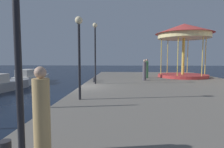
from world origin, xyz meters
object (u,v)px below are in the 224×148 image
object	(u,v)px
carousel	(184,37)
lamp_post_near_edge	(16,5)
person_mid_promenade	(147,69)
lamp_post_far_end	(95,43)
person_near_carousel	(144,71)
lamp_post_mid_promenade	(79,43)
bollard_north	(95,79)
bollard_center	(94,80)
person_far_corner	(42,114)
motorboat_white	(31,78)

from	to	relation	value
carousel	lamp_post_near_edge	world-z (taller)	carousel
person_mid_promenade	lamp_post_far_end	bearing A→B (deg)	-135.44
lamp_post_far_end	person_near_carousel	bearing A→B (deg)	30.64
lamp_post_mid_promenade	lamp_post_far_end	distance (m)	5.70
carousel	bollard_north	world-z (taller)	carousel
carousel	bollard_center	distance (m)	10.75
lamp_post_far_end	carousel	bearing A→B (deg)	33.17
lamp_post_far_end	bollard_center	distance (m)	3.13
lamp_post_mid_promenade	person_near_carousel	bearing A→B (deg)	63.18
lamp_post_mid_promenade	person_mid_promenade	size ratio (longest dim) A/B	2.05
lamp_post_mid_promenade	person_near_carousel	distance (m)	9.30
lamp_post_near_edge	bollard_center	distance (m)	12.55
bollard_center	person_mid_promenade	distance (m)	6.10
person_far_corner	person_mid_promenade	distance (m)	16.03
motorboat_white	person_near_carousel	bearing A→B (deg)	-16.63
bollard_north	person_far_corner	bearing A→B (deg)	-86.72
carousel	person_mid_promenade	bearing A→B (deg)	-165.03
carousel	lamp_post_mid_promenade	xyz separation A→B (m)	(-8.54, -11.28, -1.48)
motorboat_white	lamp_post_far_end	xyz separation A→B (m)	(8.28, -6.16, 3.40)
motorboat_white	person_far_corner	distance (m)	19.22
lamp_post_near_edge	bollard_north	distance (m)	13.52
lamp_post_mid_promenade	lamp_post_far_end	bearing A→B (deg)	90.30
carousel	person_far_corner	distance (m)	18.73
motorboat_white	lamp_post_far_end	world-z (taller)	lamp_post_far_end
lamp_post_far_end	bollard_center	bearing A→B (deg)	103.57
lamp_post_far_end	bollard_north	size ratio (longest dim) A/B	11.82
motorboat_white	lamp_post_mid_promenade	bearing A→B (deg)	-54.95
lamp_post_far_end	person_mid_promenade	bearing A→B (deg)	44.56
lamp_post_mid_promenade	person_far_corner	bearing A→B (deg)	-85.62
bollard_north	bollard_center	bearing A→B (deg)	-84.88
person_near_carousel	lamp_post_near_edge	bearing A→B (deg)	-105.79
lamp_post_far_end	bollard_north	bearing A→B (deg)	99.15
lamp_post_mid_promenade	bollard_north	distance (m)	7.98
lamp_post_near_edge	person_near_carousel	xyz separation A→B (m)	(3.91, 13.82, -2.01)
person_near_carousel	lamp_post_far_end	bearing A→B (deg)	-149.36
bollard_north	lamp_post_far_end	bearing A→B (deg)	-80.85
person_near_carousel	bollard_center	bearing A→B (deg)	-160.15
lamp_post_near_edge	bollard_center	bearing A→B (deg)	92.09
lamp_post_far_end	bollard_center	size ratio (longest dim) A/B	11.82
carousel	bollard_center	bearing A→B (deg)	-151.75
lamp_post_far_end	lamp_post_mid_promenade	bearing A→B (deg)	-89.70
motorboat_white	carousel	bearing A→B (deg)	-1.91
bollard_center	person_near_carousel	bearing A→B (deg)	19.85
carousel	person_far_corner	world-z (taller)	carousel
motorboat_white	lamp_post_near_edge	size ratio (longest dim) A/B	1.21
lamp_post_near_edge	lamp_post_mid_promenade	bearing A→B (deg)	92.06
motorboat_white	person_mid_promenade	distance (m)	13.04
lamp_post_mid_promenade	bollard_center	xyz separation A→B (m)	(-0.24, 6.56, -2.54)
bollard_center	person_near_carousel	xyz separation A→B (m)	(4.36, 1.57, 0.70)
motorboat_white	bollard_north	distance (m)	9.07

